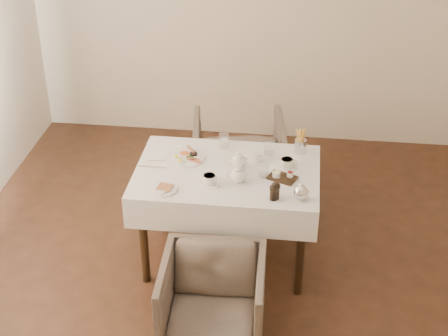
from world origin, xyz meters
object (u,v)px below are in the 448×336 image
table (227,185)px  breakfast_plate (185,157)px  armchair_far (238,158)px  teapot_centre (239,160)px  armchair_near (213,302)px

table → breakfast_plate: 0.37m
table → armchair_far: bearing=90.7°
armchair_far → table: bearing=82.8°
armchair_far → teapot_centre: teapot_centre is taller
armchair_far → teapot_centre: (0.09, -0.83, 0.47)m
armchair_near → teapot_centre: (0.07, 0.89, 0.52)m
table → armchair_far: size_ratio=1.68×
armchair_far → breakfast_plate: breakfast_plate is taller
breakfast_plate → armchair_near: bearing=-82.6°
table → teapot_centre: teapot_centre is taller
table → armchair_far: 0.93m
table → teapot_centre: size_ratio=8.66×
armchair_near → teapot_centre: size_ratio=4.43×
armchair_near → breakfast_plate: 1.13m
breakfast_plate → teapot_centre: size_ratio=1.93×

